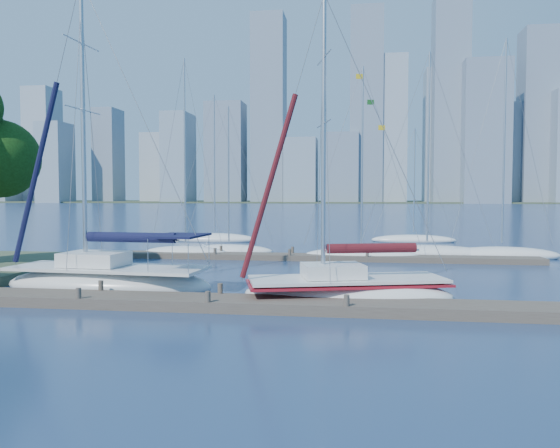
# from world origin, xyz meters

# --- Properties ---
(ground) EXTENTS (700.00, 700.00, 0.00)m
(ground) POSITION_xyz_m (0.00, 0.00, 0.00)
(ground) COLOR navy
(ground) RESTS_ON ground
(near_dock) EXTENTS (26.00, 2.00, 0.40)m
(near_dock) POSITION_xyz_m (0.00, 0.00, 0.20)
(near_dock) COLOR #443C32
(near_dock) RESTS_ON ground
(far_dock) EXTENTS (30.00, 1.80, 0.36)m
(far_dock) POSITION_xyz_m (2.00, 16.00, 0.18)
(far_dock) COLOR #443C32
(far_dock) RESTS_ON ground
(far_shore) EXTENTS (800.00, 100.00, 1.50)m
(far_shore) POSITION_xyz_m (0.00, 320.00, 0.00)
(far_shore) COLOR #38472D
(far_shore) RESTS_ON ground
(sailboat_navy) EXTENTS (9.65, 3.78, 14.40)m
(sailboat_navy) POSITION_xyz_m (-5.60, 2.84, 1.05)
(sailboat_navy) COLOR silver
(sailboat_navy) RESTS_ON ground
(sailboat_maroon) EXTENTS (8.81, 4.89, 12.66)m
(sailboat_maroon) POSITION_xyz_m (4.94, 1.88, 0.97)
(sailboat_maroon) COLOR silver
(sailboat_maroon) RESTS_ON ground
(bg_boat_0) EXTENTS (6.53, 4.20, 14.08)m
(bg_boat_0) POSITION_xyz_m (-6.60, 17.00, 0.28)
(bg_boat_0) COLOR silver
(bg_boat_0) RESTS_ON ground
(bg_boat_1) EXTENTS (6.82, 4.38, 11.04)m
(bg_boat_1) POSITION_xyz_m (-3.96, 18.95, 0.23)
(bg_boat_1) COLOR silver
(bg_boat_1) RESTS_ON ground
(bg_boat_3) EXTENTS (7.73, 2.35, 13.09)m
(bg_boat_3) POSITION_xyz_m (5.64, 16.72, 0.27)
(bg_boat_3) COLOR silver
(bg_boat_3) RESTS_ON ground
(bg_boat_4) EXTENTS (9.53, 4.05, 14.43)m
(bg_boat_4) POSITION_xyz_m (10.16, 18.75, 0.28)
(bg_boat_4) COLOR silver
(bg_boat_4) RESTS_ON ground
(bg_boat_5) EXTENTS (7.96, 4.55, 15.11)m
(bg_boat_5) POSITION_xyz_m (15.11, 18.71, 0.29)
(bg_boat_5) COLOR silver
(bg_boat_5) RESTS_ON ground
(bg_boat_6) EXTENTS (7.95, 2.84, 13.84)m
(bg_boat_6) POSITION_xyz_m (-7.71, 29.10, 0.28)
(bg_boat_6) COLOR silver
(bg_boat_6) RESTS_ON ground
(bg_boat_7) EXTENTS (7.88, 4.35, 10.66)m
(bg_boat_7) POSITION_xyz_m (10.48, 31.06, 0.22)
(bg_boat_7) COLOR silver
(bg_boat_7) RESTS_ON ground
(skyline) EXTENTS (503.15, 51.31, 111.08)m
(skyline) POSITION_xyz_m (22.84, 290.37, 37.16)
(skyline) COLOR gray
(skyline) RESTS_ON ground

